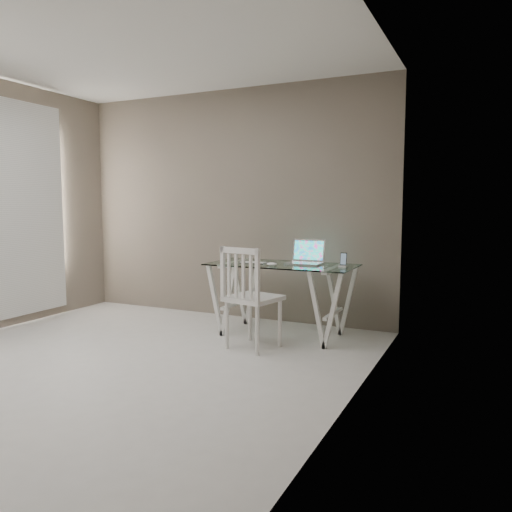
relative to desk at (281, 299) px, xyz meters
The scene contains 7 objects.
room 2.32m from the desk, 120.75° to the right, with size 4.50×4.52×2.71m.
desk is the anchor object (origin of this frame).
chair 0.63m from the desk, 97.97° to the right, with size 0.52×0.52×0.97m.
laptop 0.49m from the desk, 34.52° to the left, with size 0.35×0.29×0.25m.
keyboard 0.48m from the desk, behind, with size 0.28×0.12×0.01m, color silver.
mouse 0.42m from the desk, 99.60° to the right, with size 0.11×0.06×0.03m, color white.
phone_dock 0.75m from the desk, ahead, with size 0.08×0.08×0.14m.
Camera 1 is at (2.83, -3.05, 1.35)m, focal length 35.00 mm.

